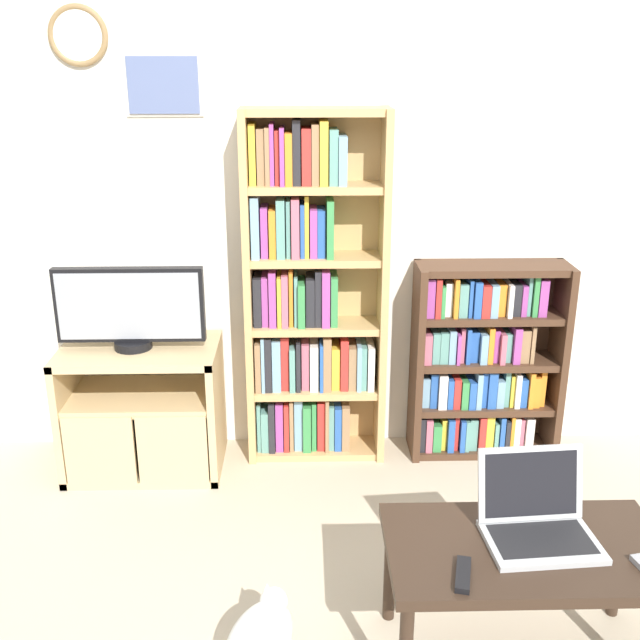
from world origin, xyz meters
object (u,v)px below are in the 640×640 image
object	(u,v)px
coffee_table	(526,559)
cat	(261,639)
television	(130,308)
bookshelf_short	(482,363)
remote_near_laptop	(463,575)
laptop	(537,517)
tv_stand	(143,409)
bookshelf_tall	(308,298)

from	to	relation	value
coffee_table	cat	xyz separation A→B (m)	(-0.88, -0.04, -0.28)
television	coffee_table	size ratio (longest dim) A/B	0.76
bookshelf_short	coffee_table	distance (m)	1.49
bookshelf_short	remote_near_laptop	xyz separation A→B (m)	(-0.43, -1.63, -0.02)
coffee_table	laptop	size ratio (longest dim) A/B	2.42
coffee_table	cat	bearing A→B (deg)	-177.46
laptop	cat	world-z (taller)	laptop
coffee_table	cat	distance (m)	0.92
cat	television	bearing A→B (deg)	150.55
tv_stand	laptop	bearing A→B (deg)	-38.87
bookshelf_tall	tv_stand	bearing A→B (deg)	-169.64
bookshelf_short	laptop	bearing A→B (deg)	-95.79
cat	laptop	bearing A→B (deg)	40.61
television	coffee_table	bearing A→B (deg)	-40.71
television	remote_near_laptop	distance (m)	2.02
coffee_table	tv_stand	bearing A→B (deg)	139.09
bookshelf_tall	remote_near_laptop	bearing A→B (deg)	-74.29
laptop	remote_near_laptop	size ratio (longest dim) A/B	2.32
bookshelf_short	cat	size ratio (longest dim) A/B	2.04
bookshelf_tall	cat	xyz separation A→B (m)	(-0.18, -1.52, -0.71)
tv_stand	cat	world-z (taller)	tv_stand
bookshelf_tall	bookshelf_short	distance (m)	0.96
bookshelf_tall	bookshelf_short	bearing A→B (deg)	-0.38
bookshelf_short	cat	xyz separation A→B (m)	(-1.07, -1.51, -0.36)
coffee_table	cat	size ratio (longest dim) A/B	1.86
cat	bookshelf_short	bearing A→B (deg)	89.32
bookshelf_short	cat	world-z (taller)	bookshelf_short
coffee_table	remote_near_laptop	size ratio (longest dim) A/B	5.60
bookshelf_short	laptop	world-z (taller)	bookshelf_short
laptop	cat	size ratio (longest dim) A/B	0.77
tv_stand	laptop	world-z (taller)	laptop
laptop	remote_near_laptop	distance (m)	0.36
television	laptop	world-z (taller)	television
coffee_table	bookshelf_short	bearing A→B (deg)	82.87
coffee_table	laptop	xyz separation A→B (m)	(0.04, 0.06, 0.12)
bookshelf_tall	laptop	bearing A→B (deg)	-62.28
bookshelf_tall	coffee_table	distance (m)	1.70
tv_stand	laptop	xyz separation A→B (m)	(1.57, -1.27, 0.21)
bookshelf_tall	bookshelf_short	xyz separation A→B (m)	(0.89, -0.01, -0.36)
tv_stand	bookshelf_tall	distance (m)	0.99
tv_stand	cat	xyz separation A→B (m)	(0.65, -1.37, -0.19)
bookshelf_tall	remote_near_laptop	world-z (taller)	bookshelf_tall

